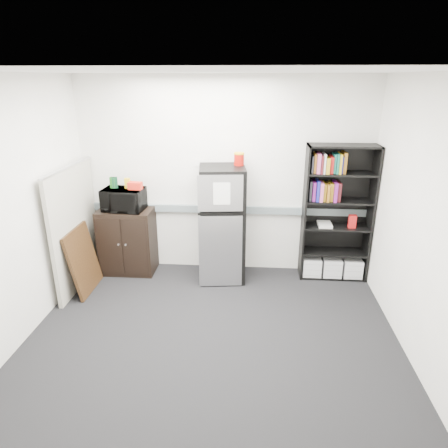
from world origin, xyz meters
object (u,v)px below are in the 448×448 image
microwave (124,200)px  refrigerator (222,224)px  cubicle_partition (75,228)px  cabinet (128,241)px  bookshelf (337,215)px

microwave → refrigerator: refrigerator is taller
cubicle_partition → refrigerator: 1.93m
cabinet → refrigerator: bearing=-3.4°
cabinet → microwave: bearing=-90.0°
cabinet → refrigerator: size_ratio=0.59×
cabinet → microwave: 0.62m
microwave → cabinet: bearing=94.1°
refrigerator → cabinet: bearing=169.9°
cabinet → refrigerator: (1.36, -0.08, 0.32)m
refrigerator → microwave: bearing=170.6°
cubicle_partition → cabinet: (0.54, 0.42, -0.35)m
cubicle_partition → refrigerator: (1.90, 0.34, -0.03)m
cabinet → microwave: (0.00, -0.02, 0.62)m
refrigerator → cubicle_partition: bearing=-176.5°
bookshelf → refrigerator: bearing=-174.6°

